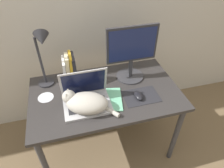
# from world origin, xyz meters

# --- Properties ---
(desk) EXTENTS (1.18, 0.70, 0.70)m
(desk) POSITION_xyz_m (0.00, 0.35, 0.62)
(desk) COLOR #2D2B2B
(desk) RESTS_ON ground_plane
(laptop) EXTENTS (0.34, 0.26, 0.27)m
(laptop) POSITION_xyz_m (-0.16, 0.27, 0.75)
(laptop) COLOR #B7B7BC
(laptop) RESTS_ON desk
(cat) EXTENTS (0.38, 0.28, 0.15)m
(cat) POSITION_xyz_m (-0.18, 0.20, 0.77)
(cat) COLOR #B2ADA3
(cat) RESTS_ON desk
(external_monitor) EXTENTS (0.41, 0.23, 0.46)m
(external_monitor) POSITION_xyz_m (0.25, 0.49, 0.95)
(external_monitor) COLOR #333338
(external_monitor) RESTS_ON desk
(mousepad) EXTENTS (0.27, 0.19, 0.00)m
(mousepad) POSITION_xyz_m (0.26, 0.23, 0.70)
(mousepad) COLOR #232328
(mousepad) RESTS_ON desk
(computer_mouse) EXTENTS (0.06, 0.11, 0.04)m
(computer_mouse) POSITION_xyz_m (0.23, 0.22, 0.72)
(computer_mouse) COLOR black
(computer_mouse) RESTS_ON mousepad
(book_row) EXTENTS (0.12, 0.16, 0.24)m
(book_row) POSITION_xyz_m (-0.24, 0.58, 0.81)
(book_row) COLOR white
(book_row) RESTS_ON desk
(desk_lamp) EXTENTS (0.17, 0.17, 0.49)m
(desk_lamp) POSITION_xyz_m (-0.41, 0.56, 1.03)
(desk_lamp) COLOR #28282D
(desk_lamp) RESTS_ON desk
(notepad) EXTENTS (0.25, 0.29, 0.01)m
(notepad) POSITION_xyz_m (-0.00, 0.26, 0.70)
(notepad) COLOR #6BBC93
(notepad) RESTS_ON desk
(cd_disc) EXTENTS (0.12, 0.12, 0.00)m
(cd_disc) POSITION_xyz_m (-0.46, 0.41, 0.70)
(cd_disc) COLOR silver
(cd_disc) RESTS_ON desk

